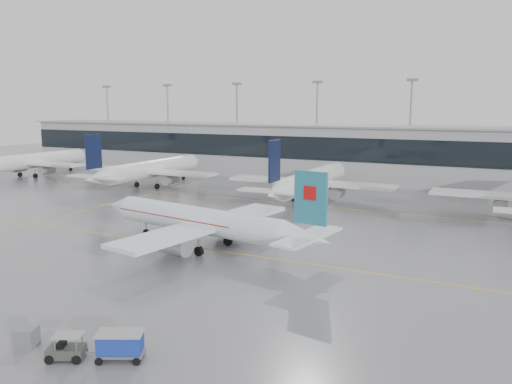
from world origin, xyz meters
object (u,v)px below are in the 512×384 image
at_px(baggage_tug, 66,351).
at_px(baggage_cart, 120,344).
at_px(air_canada_jet, 206,222).
at_px(gse_unit, 27,337).

xyz_separation_m(baggage_tug, baggage_cart, (3.24, 1.57, 0.49)).
distance_m(air_canada_jet, gse_unit, 26.35).
bearing_deg(baggage_cart, baggage_tug, 180.00).
xyz_separation_m(baggage_cart, gse_unit, (-7.08, -1.50, -0.42)).
bearing_deg(baggage_tug, air_canada_jet, 75.71).
bearing_deg(air_canada_jet, gse_unit, 102.93).
height_order(air_canada_jet, gse_unit, air_canada_jet).
distance_m(baggage_cart, gse_unit, 7.25).
bearing_deg(gse_unit, baggage_cart, -9.46).
relative_size(baggage_tug, gse_unit, 2.59).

